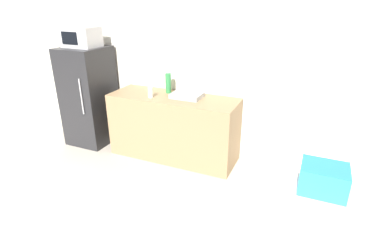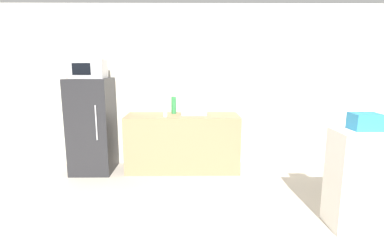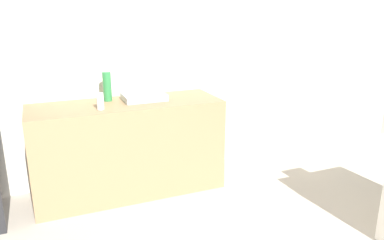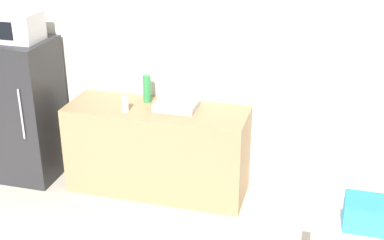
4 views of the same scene
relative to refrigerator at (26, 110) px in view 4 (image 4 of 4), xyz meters
name	(u,v)px [view 4 (image 4 of 4)]	position (x,y,z in m)	size (l,w,h in m)	color
wall_back	(140,54)	(1.12, 0.39, 0.57)	(8.00, 0.06, 2.60)	silver
refrigerator	(26,110)	(0.00, 0.00, 0.00)	(0.62, 0.66, 1.46)	#232326
microwave	(14,26)	(0.00, 0.00, 0.87)	(0.49, 0.35, 0.28)	#BCBCC1
counter	(158,150)	(1.40, 0.04, -0.29)	(1.76, 0.61, 0.89)	#937551
sink_basin	(176,106)	(1.58, 0.09, 0.19)	(0.40, 0.29, 0.06)	#9EA3A8
bottle_tall	(147,89)	(1.26, 0.18, 0.29)	(0.08, 0.08, 0.27)	#2D7F42
bottle_short	(125,104)	(1.14, -0.10, 0.23)	(0.06, 0.06, 0.14)	silver
basket	(368,213)	(3.26, -1.65, 0.38)	(0.27, 0.22, 0.17)	#2D8EC6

